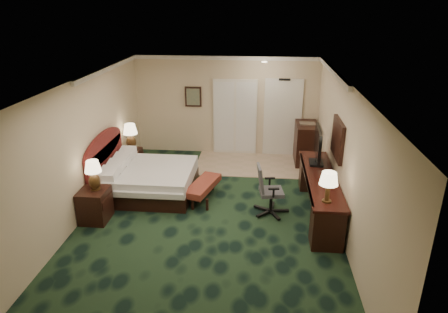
# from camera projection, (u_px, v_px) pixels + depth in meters

# --- Properties ---
(floor) EXTENTS (5.00, 7.50, 0.00)m
(floor) POSITION_uv_depth(u_px,v_px,m) (209.00, 218.00, 7.96)
(floor) COLOR black
(floor) RESTS_ON ground
(ceiling) EXTENTS (5.00, 7.50, 0.00)m
(ceiling) POSITION_uv_depth(u_px,v_px,m) (207.00, 84.00, 6.97)
(ceiling) COLOR white
(ceiling) RESTS_ON wall_back
(wall_back) EXTENTS (5.00, 0.00, 2.70)m
(wall_back) POSITION_uv_depth(u_px,v_px,m) (226.00, 106.00, 10.94)
(wall_back) COLOR beige
(wall_back) RESTS_ON ground
(wall_front) EXTENTS (5.00, 0.00, 2.70)m
(wall_front) POSITION_uv_depth(u_px,v_px,m) (159.00, 291.00, 3.99)
(wall_front) COLOR beige
(wall_front) RESTS_ON ground
(wall_left) EXTENTS (0.00, 7.50, 2.70)m
(wall_left) POSITION_uv_depth(u_px,v_px,m) (80.00, 151.00, 7.69)
(wall_left) COLOR beige
(wall_left) RESTS_ON ground
(wall_right) EXTENTS (0.00, 7.50, 2.70)m
(wall_right) POSITION_uv_depth(u_px,v_px,m) (345.00, 160.00, 7.25)
(wall_right) COLOR beige
(wall_right) RESTS_ON ground
(crown_molding) EXTENTS (5.00, 7.50, 0.10)m
(crown_molding) POSITION_uv_depth(u_px,v_px,m) (207.00, 87.00, 6.99)
(crown_molding) COLOR white
(crown_molding) RESTS_ON wall_back
(tile_patch) EXTENTS (3.20, 1.70, 0.01)m
(tile_patch) POSITION_uv_depth(u_px,v_px,m) (257.00, 164.00, 10.57)
(tile_patch) COLOR tan
(tile_patch) RESTS_ON ground
(headboard) EXTENTS (0.12, 2.00, 1.40)m
(headboard) POSITION_uv_depth(u_px,v_px,m) (106.00, 163.00, 8.84)
(headboard) COLOR #4F160B
(headboard) RESTS_ON ground
(entry_door) EXTENTS (1.02, 0.06, 2.18)m
(entry_door) POSITION_uv_depth(u_px,v_px,m) (282.00, 118.00, 10.89)
(entry_door) COLOR white
(entry_door) RESTS_ON ground
(closet_doors) EXTENTS (1.20, 0.06, 2.10)m
(closet_doors) POSITION_uv_depth(u_px,v_px,m) (235.00, 117.00, 10.99)
(closet_doors) COLOR silver
(closet_doors) RESTS_ON ground
(wall_art) EXTENTS (0.45, 0.06, 0.55)m
(wall_art) POSITION_uv_depth(u_px,v_px,m) (193.00, 97.00, 10.89)
(wall_art) COLOR #53695C
(wall_art) RESTS_ON wall_back
(wall_mirror) EXTENTS (0.05, 0.95, 0.75)m
(wall_mirror) POSITION_uv_depth(u_px,v_px,m) (338.00, 139.00, 7.73)
(wall_mirror) COLOR white
(wall_mirror) RESTS_ON wall_right
(bed) EXTENTS (1.90, 1.76, 0.60)m
(bed) POSITION_uv_depth(u_px,v_px,m) (151.00, 180.00, 8.92)
(bed) COLOR white
(bed) RESTS_ON ground
(nightstand_near) EXTENTS (0.52, 0.60, 0.65)m
(nightstand_near) POSITION_uv_depth(u_px,v_px,m) (95.00, 205.00, 7.80)
(nightstand_near) COLOR black
(nightstand_near) RESTS_ON ground
(nightstand_far) EXTENTS (0.43, 0.50, 0.54)m
(nightstand_far) POSITION_uv_depth(u_px,v_px,m) (132.00, 160.00, 10.16)
(nightstand_far) COLOR black
(nightstand_far) RESTS_ON ground
(lamp_near) EXTENTS (0.32, 0.32, 0.60)m
(lamp_near) POSITION_uv_depth(u_px,v_px,m) (94.00, 175.00, 7.61)
(lamp_near) COLOR black
(lamp_near) RESTS_ON nightstand_near
(lamp_far) EXTENTS (0.44, 0.44, 0.67)m
(lamp_far) POSITION_uv_depth(u_px,v_px,m) (131.00, 137.00, 9.96)
(lamp_far) COLOR black
(lamp_far) RESTS_ON nightstand_far
(bed_bench) EXTENTS (0.71, 1.23, 0.40)m
(bed_bench) POSITION_uv_depth(u_px,v_px,m) (203.00, 191.00, 8.67)
(bed_bench) COLOR maroon
(bed_bench) RESTS_ON ground
(desk) EXTENTS (0.61, 2.83, 0.82)m
(desk) POSITION_uv_depth(u_px,v_px,m) (319.00, 195.00, 8.02)
(desk) COLOR black
(desk) RESTS_ON ground
(tv) EXTENTS (0.12, 1.00, 0.78)m
(tv) POSITION_uv_depth(u_px,v_px,m) (318.00, 147.00, 8.34)
(tv) COLOR black
(tv) RESTS_ON desk
(desk_lamp) EXTENTS (0.39, 0.39, 0.56)m
(desk_lamp) POSITION_uv_depth(u_px,v_px,m) (328.00, 187.00, 6.79)
(desk_lamp) COLOR black
(desk_lamp) RESTS_ON desk
(desk_chair) EXTENTS (0.68, 0.65, 1.04)m
(desk_chair) POSITION_uv_depth(u_px,v_px,m) (271.00, 190.00, 7.99)
(desk_chair) COLOR #44424E
(desk_chair) RESTS_ON ground
(minibar) EXTENTS (0.56, 1.01, 1.06)m
(minibar) POSITION_uv_depth(u_px,v_px,m) (306.00, 143.00, 10.54)
(minibar) COLOR black
(minibar) RESTS_ON ground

